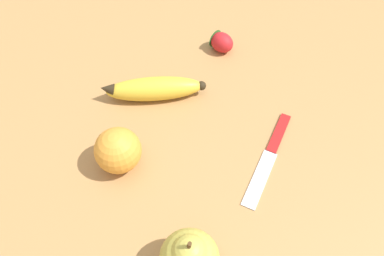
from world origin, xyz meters
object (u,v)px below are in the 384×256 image
Objects in this scene: banana at (153,89)px; strawberry at (220,42)px; paring_knife at (270,154)px; orange at (118,150)px.

strawberry is (0.18, 0.00, -0.00)m from banana.
strawberry is 0.26m from paring_knife.
orange reaches higher than strawberry.
banana is 0.15m from orange.
banana reaches higher than paring_knife.
banana is 3.01× the size of strawberry.
strawberry is at bearing -49.09° from paring_knife.
banana is 0.85× the size of paring_knife.
banana is 2.22× the size of orange.
orange reaches higher than paring_knife.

